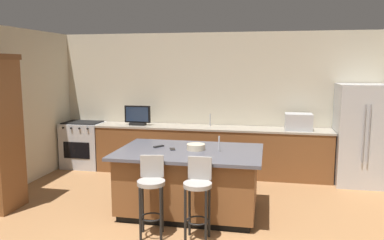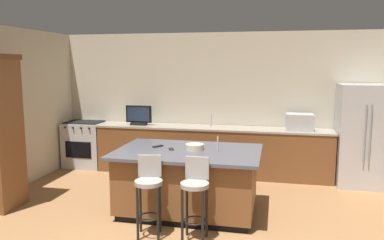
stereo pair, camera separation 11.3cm
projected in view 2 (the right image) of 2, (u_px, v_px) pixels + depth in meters
wall_back at (216, 102)px, 7.57m from camera, size 6.72×0.12×2.71m
wall_left at (6, 110)px, 6.27m from camera, size 0.12×4.48×2.71m
counter_back at (211, 151)px, 7.34m from camera, size 4.46×0.62×0.92m
kitchen_island at (188, 181)px, 5.44m from camera, size 2.02×1.34×0.90m
refrigerator at (362, 135)px, 6.63m from camera, size 0.83×0.81×1.76m
range_oven at (85, 144)px, 7.89m from camera, size 0.79×0.63×0.94m
microwave at (300, 122)px, 6.91m from camera, size 0.48×0.36×0.30m
tv_monitor at (139, 116)px, 7.50m from camera, size 0.51×0.16×0.38m
sink_faucet_back at (211, 120)px, 7.36m from camera, size 0.02×0.02×0.24m
sink_faucet_island at (218, 144)px, 5.27m from camera, size 0.02×0.02×0.22m
bar_stool_left at (149, 189)px, 4.68m from camera, size 0.35×0.36×0.99m
bar_stool_right at (195, 191)px, 4.55m from camera, size 0.34×0.34×1.00m
fruit_bowl at (195, 147)px, 5.40m from camera, size 0.26×0.26×0.08m
cell_phone at (171, 149)px, 5.44m from camera, size 0.12×0.17×0.01m
tv_remote at (158, 146)px, 5.60m from camera, size 0.14×0.16×0.02m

